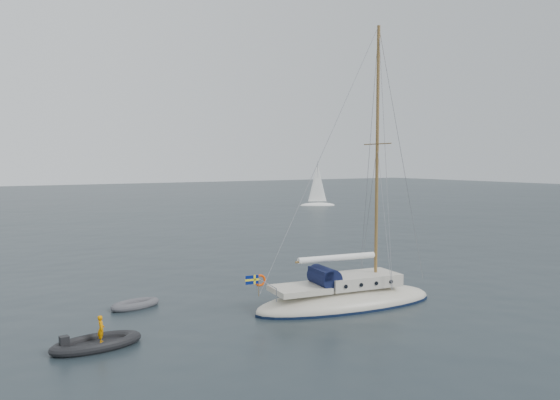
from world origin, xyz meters
TOP-DOWN VIEW (x-y plane):
  - ground at (0.00, 0.00)m, footprint 300.00×300.00m
  - sailboat at (2.59, -2.89)m, footprint 10.37×3.10m
  - dinghy at (-6.62, 2.40)m, footprint 2.62×1.18m
  - rib at (-9.67, -2.63)m, footprint 3.62×1.64m
  - distant_yacht_b at (36.95, 47.98)m, footprint 5.75×3.07m

SIDE VIEW (x-z plane):
  - ground at x=0.00m, z-range 0.00..0.00m
  - dinghy at x=-6.62m, z-range -0.02..0.35m
  - rib at x=-9.67m, z-range -0.43..0.85m
  - sailboat at x=2.59m, z-range -6.27..8.50m
  - distant_yacht_b at x=36.95m, z-range -0.55..7.07m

